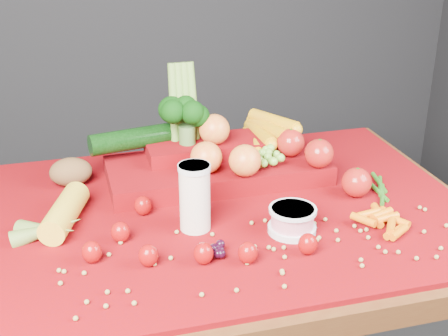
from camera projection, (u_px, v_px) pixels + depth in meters
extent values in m
cube|color=#3C1C0D|center=(226.00, 223.00, 1.38)|extent=(1.10, 0.80, 0.05)
cube|color=#3C1C0D|center=(26.00, 308.00, 1.71)|extent=(0.06, 0.06, 0.70)
cube|color=#3C1C0D|center=(346.00, 258.00, 1.94)|extent=(0.06, 0.06, 0.70)
cube|color=#670403|center=(226.00, 211.00, 1.37)|extent=(1.05, 0.75, 0.01)
cylinder|color=beige|center=(195.00, 197.00, 1.26)|extent=(0.06, 0.06, 0.14)
cylinder|color=silver|center=(194.00, 167.00, 1.23)|extent=(0.07, 0.07, 0.01)
cylinder|color=silver|center=(292.00, 229.00, 1.27)|extent=(0.10, 0.10, 0.01)
cylinder|color=pink|center=(292.00, 217.00, 1.26)|extent=(0.09, 0.09, 0.04)
cylinder|color=silver|center=(293.00, 210.00, 1.25)|extent=(0.10, 0.10, 0.01)
ellipsoid|color=#94070D|center=(120.00, 232.00, 1.23)|extent=(0.04, 0.04, 0.04)
cone|color=#184A0D|center=(120.00, 223.00, 1.22)|extent=(0.03, 0.03, 0.01)
ellipsoid|color=#94070D|center=(92.00, 252.00, 1.16)|extent=(0.04, 0.04, 0.04)
cone|color=#184A0D|center=(91.00, 242.00, 1.15)|extent=(0.03, 0.03, 0.01)
ellipsoid|color=#94070D|center=(148.00, 255.00, 1.15)|extent=(0.04, 0.04, 0.04)
cone|color=#184A0D|center=(148.00, 246.00, 1.14)|extent=(0.03, 0.03, 0.01)
ellipsoid|color=#94070D|center=(204.00, 253.00, 1.16)|extent=(0.04, 0.04, 0.04)
cone|color=#184A0D|center=(203.00, 244.00, 1.15)|extent=(0.03, 0.03, 0.01)
ellipsoid|color=#94070D|center=(248.00, 253.00, 1.16)|extent=(0.04, 0.04, 0.04)
cone|color=#184A0D|center=(248.00, 243.00, 1.15)|extent=(0.03, 0.03, 0.01)
ellipsoid|color=#94070D|center=(308.00, 244.00, 1.19)|extent=(0.04, 0.04, 0.04)
cone|color=#184A0D|center=(308.00, 235.00, 1.18)|extent=(0.03, 0.03, 0.01)
ellipsoid|color=#94070D|center=(143.00, 205.00, 1.33)|extent=(0.04, 0.04, 0.04)
cone|color=#184A0D|center=(142.00, 197.00, 1.32)|extent=(0.03, 0.03, 0.01)
cylinder|color=yellow|center=(65.00, 212.00, 1.29)|extent=(0.11, 0.19, 0.06)
ellipsoid|color=#513C1C|center=(71.00, 172.00, 1.46)|extent=(0.10, 0.07, 0.07)
cube|color=#670403|center=(218.00, 170.00, 1.49)|extent=(0.52, 0.22, 0.04)
cube|color=#670403|center=(204.00, 148.00, 1.52)|extent=(0.28, 0.12, 0.03)
sphere|color=maroon|center=(319.00, 153.00, 1.44)|extent=(0.07, 0.07, 0.07)
sphere|color=maroon|center=(357.00, 182.00, 1.41)|extent=(0.07, 0.07, 0.07)
sphere|color=maroon|center=(291.00, 143.00, 1.51)|extent=(0.07, 0.07, 0.07)
sphere|color=#CD4522|center=(206.00, 158.00, 1.42)|extent=(0.07, 0.07, 0.07)
sphere|color=#CD4522|center=(245.00, 161.00, 1.40)|extent=(0.07, 0.07, 0.07)
sphere|color=#CD4522|center=(214.00, 129.00, 1.48)|extent=(0.07, 0.07, 0.07)
cylinder|color=#D99500|center=(252.00, 140.00, 1.57)|extent=(0.06, 0.16, 0.04)
cylinder|color=#D99500|center=(260.00, 134.00, 1.56)|extent=(0.04, 0.15, 0.04)
cylinder|color=#D99500|center=(268.00, 128.00, 1.56)|extent=(0.07, 0.16, 0.04)
cylinder|color=#D99500|center=(274.00, 121.00, 1.56)|extent=(0.10, 0.15, 0.04)
cylinder|color=#3F662D|center=(187.00, 135.00, 1.49)|extent=(0.04, 0.04, 0.04)
cylinder|color=olive|center=(174.00, 109.00, 1.50)|extent=(0.03, 0.06, 0.22)
cylinder|color=olive|center=(180.00, 109.00, 1.50)|extent=(0.02, 0.06, 0.22)
cylinder|color=olive|center=(187.00, 108.00, 1.51)|extent=(0.02, 0.06, 0.22)
cylinder|color=olive|center=(193.00, 108.00, 1.51)|extent=(0.03, 0.06, 0.22)
cylinder|color=black|center=(144.00, 137.00, 1.51)|extent=(0.27, 0.10, 0.05)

